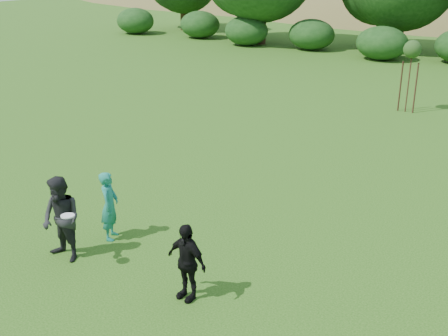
# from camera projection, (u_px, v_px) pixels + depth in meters

# --- Properties ---
(ground) EXTENTS (120.00, 120.00, 0.00)m
(ground) POSITION_uv_depth(u_px,v_px,m) (144.00, 260.00, 11.72)
(ground) COLOR #19470C
(ground) RESTS_ON ground
(player_teal) EXTENTS (0.61, 0.69, 1.58)m
(player_teal) POSITION_uv_depth(u_px,v_px,m) (110.00, 206.00, 12.36)
(player_teal) COLOR #1B7D6A
(player_teal) RESTS_ON ground
(player_grey) EXTENTS (0.92, 0.74, 1.82)m
(player_grey) POSITION_uv_depth(u_px,v_px,m) (61.00, 220.00, 11.45)
(player_grey) COLOR black
(player_grey) RESTS_ON ground
(player_black) EXTENTS (0.92, 0.46, 1.51)m
(player_black) POSITION_uv_depth(u_px,v_px,m) (186.00, 262.00, 10.18)
(player_black) COLOR black
(player_black) RESTS_ON ground
(frisbee) EXTENTS (0.27, 0.27, 0.04)m
(frisbee) POSITION_uv_depth(u_px,v_px,m) (68.00, 216.00, 10.91)
(frisbee) COLOR white
(frisbee) RESTS_ON ground
(sapling) EXTENTS (0.70, 0.70, 2.85)m
(sapling) POSITION_uv_depth(u_px,v_px,m) (412.00, 51.00, 21.75)
(sapling) COLOR #3F2218
(sapling) RESTS_ON ground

